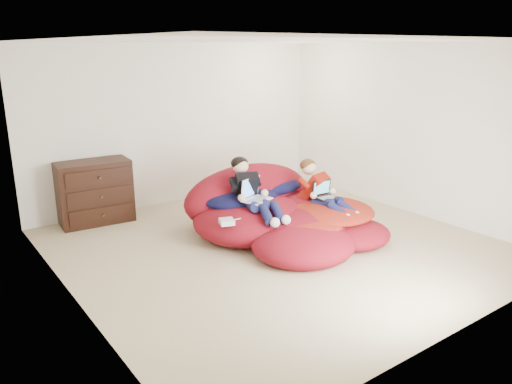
% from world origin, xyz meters
% --- Properties ---
extents(room_shell, '(5.10, 5.10, 2.77)m').
position_xyz_m(room_shell, '(0.00, 0.00, 0.22)').
color(room_shell, '#BFAF88').
rests_on(room_shell, ground).
extents(dresser, '(1.03, 0.60, 0.90)m').
position_xyz_m(dresser, '(-1.54, 2.23, 0.45)').
color(dresser, black).
rests_on(dresser, ground).
extents(beanbag_pile, '(2.29, 2.40, 0.92)m').
position_xyz_m(beanbag_pile, '(0.31, 0.35, 0.27)').
color(beanbag_pile, maroon).
rests_on(beanbag_pile, ground).
extents(cream_pillow, '(0.41, 0.26, 0.26)m').
position_xyz_m(cream_pillow, '(-0.10, 1.20, 0.62)').
color(cream_pillow, white).
rests_on(cream_pillow, beanbag_pile).
extents(older_boy, '(0.40, 1.03, 0.70)m').
position_xyz_m(older_boy, '(-0.12, 0.38, 0.69)').
color(older_boy, black).
rests_on(older_boy, beanbag_pile).
extents(younger_boy, '(0.36, 1.02, 0.66)m').
position_xyz_m(younger_boy, '(0.81, 0.09, 0.61)').
color(younger_boy, '#9D1B0D').
rests_on(younger_boy, beanbag_pile).
extents(laptop_white, '(0.43, 0.40, 0.27)m').
position_xyz_m(laptop_white, '(-0.12, 0.32, 0.63)').
color(laptop_white, white).
rests_on(laptop_white, older_boy).
extents(laptop_black, '(0.31, 0.25, 0.22)m').
position_xyz_m(laptop_black, '(0.81, 0.01, 0.56)').
color(laptop_black, black).
rests_on(laptop_black, younger_boy).
extents(power_adapter, '(0.21, 0.21, 0.06)m').
position_xyz_m(power_adapter, '(-0.65, 0.15, 0.42)').
color(power_adapter, white).
rests_on(power_adapter, beanbag_pile).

